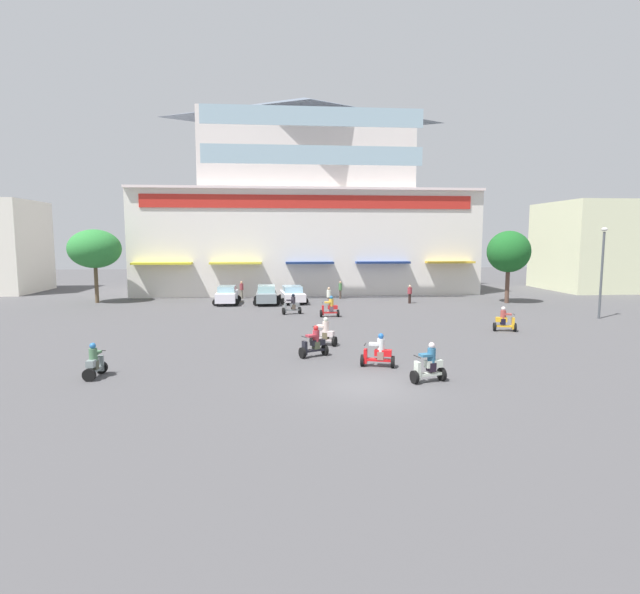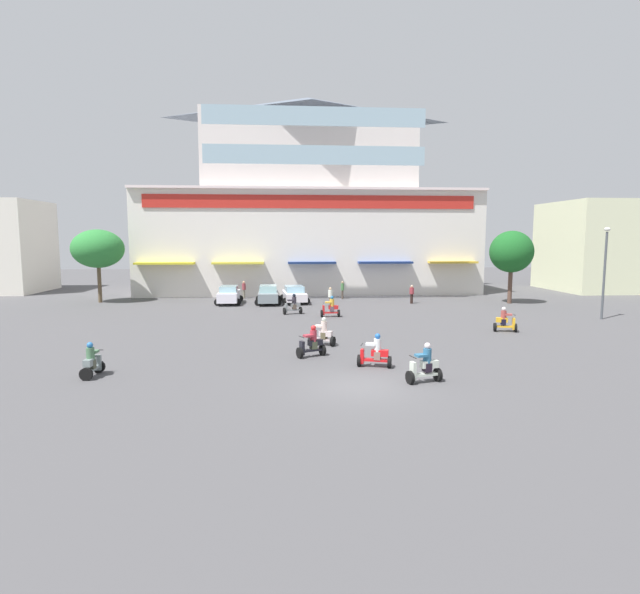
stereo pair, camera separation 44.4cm
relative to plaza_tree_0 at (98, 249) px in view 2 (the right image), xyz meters
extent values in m
plane|color=#4B4A4C|center=(19.00, -13.96, -4.73)|extent=(128.00, 128.00, 0.00)
cube|color=silver|center=(19.00, 9.31, 0.41)|extent=(34.46, 12.54, 10.30)
cube|color=silver|center=(19.00, 9.94, 9.54)|extent=(21.45, 11.28, 7.95)
pyramid|color=slate|center=(19.00, 9.94, 14.68)|extent=(21.88, 11.53, 2.33)
cube|color=red|center=(19.00, 2.98, 4.40)|extent=(31.71, 0.12, 1.25)
cube|color=silver|center=(19.00, 2.94, 5.68)|extent=(34.46, 0.70, 0.24)
cube|color=gold|center=(5.13, 2.49, -1.40)|extent=(5.49, 1.10, 0.20)
cube|color=gold|center=(11.95, 2.49, -1.40)|extent=(4.88, 1.10, 0.20)
cube|color=navy|center=(18.98, 2.49, -1.40)|extent=(4.60, 1.10, 0.20)
cube|color=#27448F|center=(26.10, 2.49, -1.40)|extent=(5.26, 1.10, 0.20)
cube|color=gold|center=(32.81, 2.49, -1.40)|extent=(4.73, 1.10, 0.20)
cube|color=#99B7C6|center=(19.00, -2.02, 7.95)|extent=(18.88, 0.08, 1.59)
cube|color=#99B7C6|center=(19.00, -2.02, 11.13)|extent=(18.88, 0.08, 1.59)
cube|color=beige|center=(52.29, 6.91, 0.06)|extent=(13.12, 10.31, 9.58)
cylinder|color=brown|center=(0.00, 0.00, -3.14)|extent=(0.32, 0.32, 3.18)
ellipsoid|color=#2C7B35|center=(0.00, 0.00, 0.02)|extent=(4.48, 4.11, 3.36)
cylinder|color=brown|center=(35.92, -3.39, -3.13)|extent=(0.36, 0.36, 3.21)
ellipsoid|color=#1A5B22|center=(35.92, -3.39, -0.22)|extent=(3.72, 3.48, 3.60)
cube|color=white|center=(11.49, -1.83, -4.07)|extent=(1.67, 4.04, 0.79)
cube|color=#8CB6BE|center=(11.49, -1.83, -3.42)|extent=(1.43, 2.02, 0.50)
cylinder|color=black|center=(10.66, -0.58, -4.43)|extent=(0.60, 0.17, 0.60)
cylinder|color=black|center=(12.32, -0.57, -4.43)|extent=(0.60, 0.17, 0.60)
cylinder|color=black|center=(10.67, -3.08, -4.43)|extent=(0.60, 0.17, 0.60)
cylinder|color=black|center=(12.33, -3.08, -4.43)|extent=(0.60, 0.17, 0.60)
cube|color=gray|center=(14.89, -2.11, -4.08)|extent=(1.73, 4.15, 0.78)
cube|color=#99C3C4|center=(14.89, -2.11, -3.40)|extent=(1.47, 2.08, 0.57)
cylinder|color=black|center=(14.03, -0.84, -4.43)|extent=(0.60, 0.17, 0.60)
cylinder|color=black|center=(15.71, -0.82, -4.43)|extent=(0.60, 0.17, 0.60)
cylinder|color=black|center=(14.07, -3.40, -4.43)|extent=(0.60, 0.17, 0.60)
cylinder|color=black|center=(15.74, -3.38, -4.43)|extent=(0.60, 0.17, 0.60)
cube|color=white|center=(17.17, -1.42, -4.13)|extent=(2.18, 4.58, 0.67)
cube|color=#8CB9CD|center=(17.17, -1.42, -3.52)|extent=(1.74, 2.34, 0.54)
cylinder|color=black|center=(16.15, -0.12, -4.43)|extent=(0.61, 0.22, 0.60)
cylinder|color=black|center=(17.95, 0.03, -4.43)|extent=(0.61, 0.22, 0.60)
cylinder|color=black|center=(16.39, -2.87, -4.43)|extent=(0.61, 0.22, 0.60)
cylinder|color=black|center=(18.18, -2.71, -4.43)|extent=(0.61, 0.22, 0.60)
cylinder|color=black|center=(21.00, -26.77, -4.47)|extent=(0.27, 0.54, 0.52)
cylinder|color=black|center=(22.20, -26.46, -4.47)|extent=(0.27, 0.54, 0.52)
cube|color=silver|center=(21.60, -26.62, -4.41)|extent=(1.12, 0.54, 0.10)
cube|color=silver|center=(21.82, -26.56, -4.00)|extent=(0.75, 0.46, 0.28)
cube|color=silver|center=(21.12, -26.74, -4.22)|extent=(0.22, 0.34, 0.71)
cylinder|color=black|center=(21.10, -26.75, -3.66)|extent=(0.17, 0.51, 0.04)
cube|color=black|center=(21.72, -26.59, -4.12)|extent=(0.35, 0.38, 0.36)
cylinder|color=#2D6286|center=(21.72, -26.59, -3.66)|extent=(0.39, 0.39, 0.57)
sphere|color=silver|center=(21.72, -26.59, -3.27)|extent=(0.25, 0.25, 0.25)
cube|color=#2D6286|center=(21.46, -26.66, -3.63)|extent=(0.51, 0.44, 0.10)
cylinder|color=black|center=(19.46, -23.91, -4.47)|extent=(0.29, 0.54, 0.52)
cylinder|color=black|center=(20.73, -24.31, -4.47)|extent=(0.29, 0.54, 0.52)
cube|color=red|center=(20.09, -24.11, -4.41)|extent=(1.20, 0.62, 0.10)
cube|color=red|center=(20.32, -24.18, -4.09)|extent=(0.80, 0.51, 0.28)
cube|color=red|center=(19.59, -23.95, -4.28)|extent=(0.23, 0.35, 0.63)
cylinder|color=black|center=(19.56, -23.94, -3.75)|extent=(0.19, 0.51, 0.04)
cube|color=#816257|center=(20.22, -24.15, -4.21)|extent=(0.36, 0.39, 0.36)
cylinder|color=silver|center=(20.22, -24.15, -3.74)|extent=(0.40, 0.40, 0.57)
sphere|color=#1F5BAC|center=(20.22, -24.15, -3.35)|extent=(0.25, 0.25, 0.25)
cube|color=silver|center=(19.94, -24.06, -3.71)|extent=(0.52, 0.46, 0.10)
cylinder|color=black|center=(16.88, -22.22, -4.47)|extent=(0.35, 0.53, 0.52)
cylinder|color=black|center=(18.00, -21.69, -4.47)|extent=(0.35, 0.53, 0.52)
cube|color=black|center=(17.44, -21.95, -4.41)|extent=(1.11, 0.72, 0.10)
cube|color=black|center=(17.64, -21.86, -4.06)|extent=(0.76, 0.57, 0.28)
cube|color=black|center=(16.99, -22.17, -4.25)|extent=(0.26, 0.35, 0.66)
cylinder|color=black|center=(16.97, -22.18, -3.72)|extent=(0.25, 0.49, 0.04)
cube|color=#474D38|center=(17.55, -21.90, -4.18)|extent=(0.39, 0.41, 0.36)
cylinder|color=#A4303D|center=(17.55, -21.90, -3.72)|extent=(0.43, 0.43, 0.54)
sphere|color=red|center=(17.55, -21.90, -3.34)|extent=(0.25, 0.25, 0.25)
cube|color=#A4303D|center=(17.30, -22.02, -3.70)|extent=(0.54, 0.49, 0.10)
cylinder|color=black|center=(17.60, -19.12, -4.47)|extent=(0.37, 0.53, 0.52)
cylinder|color=black|center=(18.71, -19.71, -4.47)|extent=(0.37, 0.53, 0.52)
cube|color=silver|center=(18.16, -19.41, -4.41)|extent=(1.11, 0.77, 0.10)
cube|color=silver|center=(18.36, -19.52, -4.08)|extent=(0.76, 0.60, 0.28)
cube|color=silver|center=(17.71, -19.18, -4.27)|extent=(0.27, 0.35, 0.64)
cylinder|color=black|center=(17.69, -19.16, -3.74)|extent=(0.28, 0.48, 0.04)
cube|color=brown|center=(18.27, -19.47, -4.20)|extent=(0.40, 0.41, 0.36)
cylinder|color=beige|center=(18.27, -19.47, -3.74)|extent=(0.43, 0.43, 0.58)
sphere|color=silver|center=(18.27, -19.47, -3.34)|extent=(0.25, 0.25, 0.25)
cube|color=beige|center=(18.02, -19.34, -3.71)|extent=(0.55, 0.51, 0.10)
cylinder|color=black|center=(8.32, -24.13, -4.47)|extent=(0.53, 0.17, 0.52)
cylinder|color=black|center=(8.25, -25.32, -4.47)|extent=(0.53, 0.17, 0.52)
cube|color=gray|center=(8.28, -24.73, -4.41)|extent=(0.34, 1.06, 0.10)
cube|color=gray|center=(8.27, -24.94, -4.07)|extent=(0.34, 0.68, 0.28)
cube|color=gray|center=(8.31, -24.25, -4.27)|extent=(0.33, 0.16, 0.65)
cylinder|color=black|center=(8.31, -24.22, -3.73)|extent=(0.52, 0.07, 0.04)
cube|color=#474B3B|center=(8.28, -24.84, -4.19)|extent=(0.34, 0.30, 0.36)
cylinder|color=#47704E|center=(8.28, -24.84, -3.76)|extent=(0.34, 0.34, 0.51)
sphere|color=#2869AB|center=(8.28, -24.84, -3.39)|extent=(0.25, 0.25, 0.25)
cube|color=#47704E|center=(8.29, -24.58, -3.73)|extent=(0.37, 0.46, 0.10)
cylinder|color=black|center=(18.92, -9.81, -4.47)|extent=(0.15, 0.52, 0.52)
cylinder|color=black|center=(20.16, -9.79, -4.47)|extent=(0.15, 0.52, 0.52)
cube|color=red|center=(19.54, -9.80, -4.41)|extent=(1.09, 0.30, 0.10)
cube|color=red|center=(19.77, -9.80, -4.03)|extent=(0.70, 0.31, 0.28)
cube|color=red|center=(19.05, -9.81, -4.24)|extent=(0.15, 0.32, 0.69)
cylinder|color=black|center=(19.02, -9.81, -3.69)|extent=(0.04, 0.52, 0.04)
cube|color=#57434E|center=(19.67, -9.80, -4.15)|extent=(0.28, 0.32, 0.36)
cylinder|color=gold|center=(19.67, -9.80, -3.70)|extent=(0.32, 0.32, 0.54)
sphere|color=#1F63A5|center=(19.67, -9.80, -3.32)|extent=(0.25, 0.25, 0.25)
cube|color=gold|center=(19.39, -9.80, -3.67)|extent=(0.45, 0.35, 0.10)
cylinder|color=black|center=(30.15, -16.55, -4.47)|extent=(0.28, 0.54, 0.52)
cylinder|color=black|center=(29.01, -16.23, -4.47)|extent=(0.28, 0.54, 0.52)
cube|color=gold|center=(29.58, -16.39, -4.41)|extent=(1.08, 0.55, 0.10)
cube|color=gold|center=(29.38, -16.33, -4.01)|extent=(0.72, 0.47, 0.28)
cube|color=gold|center=(30.03, -16.52, -4.23)|extent=(0.22, 0.35, 0.70)
cylinder|color=black|center=(30.06, -16.53, -3.67)|extent=(0.18, 0.51, 0.04)
cube|color=black|center=(29.47, -16.36, -4.13)|extent=(0.36, 0.38, 0.36)
cylinder|color=#9D403C|center=(29.47, -16.36, -3.70)|extent=(0.40, 0.40, 0.51)
sphere|color=silver|center=(29.47, -16.36, -3.34)|extent=(0.25, 0.25, 0.25)
cube|color=#9D403C|center=(29.72, -16.43, -3.67)|extent=(0.52, 0.45, 0.10)
cylinder|color=black|center=(16.25, -8.38, -4.47)|extent=(0.26, 0.54, 0.52)
cylinder|color=black|center=(17.47, -8.10, -4.47)|extent=(0.26, 0.54, 0.52)
cube|color=gray|center=(16.86, -8.24, -4.41)|extent=(1.13, 0.52, 0.10)
cube|color=gray|center=(17.08, -8.19, -4.06)|extent=(0.75, 0.45, 0.28)
cube|color=gray|center=(16.37, -8.35, -4.25)|extent=(0.21, 0.34, 0.66)
cylinder|color=black|center=(16.35, -8.35, -3.72)|extent=(0.15, 0.51, 0.04)
cube|color=brown|center=(16.98, -8.21, -4.18)|extent=(0.34, 0.37, 0.36)
cylinder|color=#302C35|center=(16.98, -8.21, -3.71)|extent=(0.38, 0.38, 0.57)
sphere|color=black|center=(16.98, -8.21, -3.32)|extent=(0.25, 0.25, 0.25)
cube|color=#302C35|center=(16.71, -8.27, -3.68)|extent=(0.50, 0.43, 0.10)
cylinder|color=#4C4037|center=(21.74, 0.91, -4.32)|extent=(0.26, 0.26, 0.82)
cylinder|color=#457743|center=(21.74, 0.91, -3.59)|extent=(0.42, 0.42, 0.63)
sphere|color=tan|center=(21.74, 0.91, -3.17)|extent=(0.22, 0.22, 0.22)
cylinder|color=gray|center=(12.50, 2.01, -4.32)|extent=(0.29, 0.29, 0.83)
cylinder|color=#91393F|center=(12.50, 2.01, -3.61)|extent=(0.47, 0.47, 0.59)
sphere|color=tan|center=(12.50, 2.01, -3.20)|extent=(0.23, 0.23, 0.23)
cylinder|color=black|center=(27.35, -2.85, -4.32)|extent=(0.33, 0.33, 0.84)
cylinder|color=maroon|center=(27.35, -2.85, -3.62)|extent=(0.53, 0.53, 0.55)
sphere|color=#D2AC87|center=(27.35, -2.85, -3.23)|extent=(0.23, 0.23, 0.23)
cylinder|color=#7C695B|center=(20.08, -4.33, -4.34)|extent=(0.31, 0.31, 0.79)
cylinder|color=silver|center=(20.08, -4.33, -3.64)|extent=(0.50, 0.50, 0.61)
sphere|color=tan|center=(20.08, -4.33, -3.22)|extent=(0.23, 0.23, 0.23)
cylinder|color=#474C51|center=(38.47, -12.27, -1.69)|extent=(0.16, 0.16, 6.09)
ellipsoid|color=silver|center=(38.47, -12.27, 1.54)|extent=(0.40, 0.40, 0.28)
camera|label=1|loc=(15.61, -45.38, 0.90)|focal=28.12mm
camera|label=2|loc=(16.05, -45.42, 0.90)|focal=28.12mm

